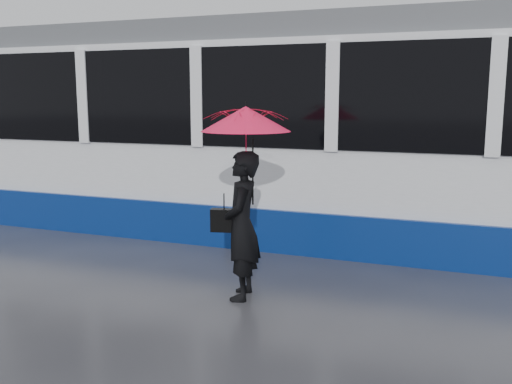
% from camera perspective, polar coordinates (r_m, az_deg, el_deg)
% --- Properties ---
extents(ground, '(90.00, 90.00, 0.00)m').
position_cam_1_polar(ground, '(7.02, -0.10, -8.81)').
color(ground, '#2D2D32').
rests_on(ground, ground).
extents(rails, '(34.00, 1.51, 0.02)m').
position_cam_1_polar(rails, '(9.30, 5.51, -4.19)').
color(rails, '#3F3D38').
rests_on(rails, ground).
extents(tram, '(26.00, 2.56, 3.35)m').
position_cam_1_polar(tram, '(10.21, -10.27, 6.18)').
color(tram, white).
rests_on(tram, ground).
extents(woman, '(0.52, 0.67, 1.63)m').
position_cam_1_polar(woman, '(6.23, -1.43, -3.38)').
color(woman, black).
rests_on(woman, ground).
extents(umbrella, '(1.16, 1.16, 1.10)m').
position_cam_1_polar(umbrella, '(6.07, -1.03, 5.57)').
color(umbrella, '#DC125A').
rests_on(umbrella, ground).
extents(handbag, '(0.31, 0.19, 0.43)m').
position_cam_1_polar(handbag, '(6.32, -3.20, -2.83)').
color(handbag, black).
rests_on(handbag, ground).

